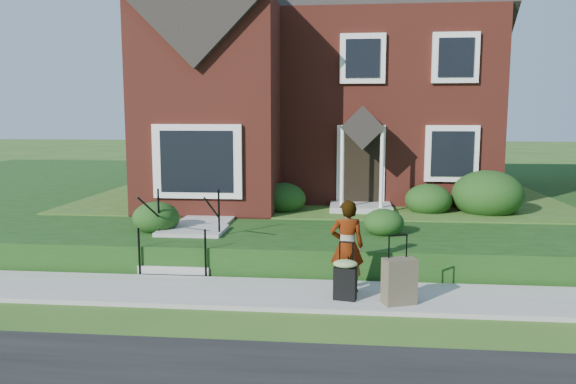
# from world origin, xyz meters

# --- Properties ---
(ground) EXTENTS (120.00, 120.00, 0.00)m
(ground) POSITION_xyz_m (0.00, 0.00, 0.00)
(ground) COLOR #2D5119
(ground) RESTS_ON ground
(sidewalk) EXTENTS (60.00, 1.60, 0.08)m
(sidewalk) POSITION_xyz_m (0.00, 0.00, 0.04)
(sidewalk) COLOR #9E9B93
(sidewalk) RESTS_ON ground
(terrace) EXTENTS (44.00, 20.00, 0.60)m
(terrace) POSITION_xyz_m (4.00, 10.90, 0.30)
(terrace) COLOR #18380F
(terrace) RESTS_ON ground
(walkway) EXTENTS (1.20, 6.00, 0.06)m
(walkway) POSITION_xyz_m (-2.50, 5.00, 0.63)
(walkway) COLOR #9E9B93
(walkway) RESTS_ON terrace
(main_house) EXTENTS (10.40, 10.20, 9.40)m
(main_house) POSITION_xyz_m (-0.21, 9.61, 5.26)
(main_house) COLOR maroon
(main_house) RESTS_ON terrace
(front_steps) EXTENTS (1.40, 2.02, 1.50)m
(front_steps) POSITION_xyz_m (-2.50, 1.84, 0.47)
(front_steps) COLOR #9E9B93
(front_steps) RESTS_ON ground
(foundation_shrubs) EXTENTS (10.20, 4.34, 1.25)m
(foundation_shrubs) POSITION_xyz_m (1.51, 4.92, 1.10)
(foundation_shrubs) COLOR #143710
(foundation_shrubs) RESTS_ON terrace
(woman) EXTENTS (0.61, 0.43, 1.60)m
(woman) POSITION_xyz_m (0.82, 0.16, 0.88)
(woman) COLOR #999999
(woman) RESTS_ON sidewalk
(suitcase_black) EXTENTS (0.46, 0.40, 0.98)m
(suitcase_black) POSITION_xyz_m (0.79, -0.29, 0.46)
(suitcase_black) COLOR black
(suitcase_black) RESTS_ON sidewalk
(suitcase_olive) EXTENTS (0.59, 0.46, 1.13)m
(suitcase_olive) POSITION_xyz_m (1.66, -0.41, 0.46)
(suitcase_olive) COLOR brown
(suitcase_olive) RESTS_ON sidewalk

